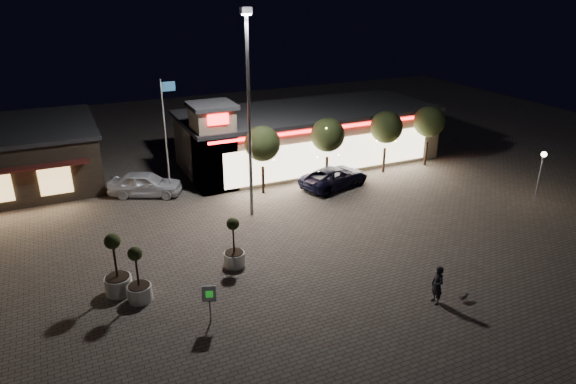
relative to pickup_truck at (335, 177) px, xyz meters
name	(u,v)px	position (x,y,z in m)	size (l,w,h in m)	color
ground	(273,284)	(-9.08, -9.94, -0.74)	(90.00, 90.00, 0.00)	#645A51
retail_building	(304,136)	(0.43, 5.88, 1.47)	(20.40, 8.40, 6.10)	gray
floodlight_pole	(249,105)	(-7.08, -1.94, 6.28)	(0.60, 0.40, 12.38)	gray
flagpole	(166,129)	(-10.98, 3.06, 4.00)	(0.95, 0.10, 8.00)	white
lamp_post_east	(542,167)	(10.92, -7.94, 1.71)	(0.36, 0.36, 3.48)	gray
string_tree_a	(262,144)	(-5.08, 1.06, 2.82)	(2.42, 2.42, 4.79)	#332319
string_tree_b	(328,135)	(-0.08, 1.06, 2.82)	(2.42, 2.42, 4.79)	#332319
string_tree_c	(386,127)	(4.92, 1.06, 2.82)	(2.42, 2.42, 4.79)	#332319
string_tree_d	(429,122)	(8.92, 1.06, 2.82)	(2.42, 2.42, 4.79)	#332319
pickup_truck	(335,177)	(0.00, 0.00, 0.00)	(2.46, 5.33, 1.48)	black
white_sedan	(145,184)	(-12.56, 4.06, 0.10)	(1.98, 4.92, 1.68)	white
pedestrian	(437,285)	(-2.92, -14.50, 0.20)	(0.68, 0.45, 1.87)	black
dog	(464,296)	(-1.60, -14.91, -0.48)	(0.50, 0.21, 0.27)	#59514C
planter_left	(117,275)	(-15.96, -7.57, 0.22)	(1.26, 1.26, 3.10)	white
planter_mid	(139,284)	(-15.16, -8.59, 0.11)	(1.12, 1.12, 2.76)	white
planter_right	(234,251)	(-10.17, -7.45, 0.09)	(1.10, 1.10, 2.70)	white
valet_sign	(209,297)	(-12.68, -11.54, 0.52)	(0.58, 0.25, 1.80)	gray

